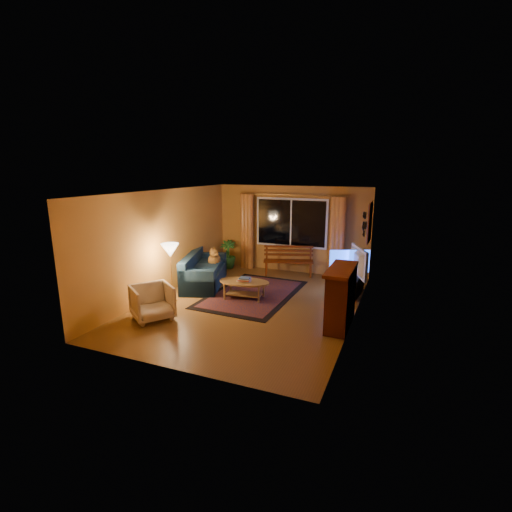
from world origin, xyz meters
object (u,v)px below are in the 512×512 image
at_px(bench, 288,268).
at_px(armchair, 152,301).
at_px(sofa, 204,270).
at_px(floor_lamp, 171,273).
at_px(coffee_table, 244,290).
at_px(tv_console, 352,285).

height_order(bench, armchair, armchair).
height_order(sofa, floor_lamp, floor_lamp).
relative_size(floor_lamp, coffee_table, 1.11).
bearing_deg(armchair, bench, 14.44).
relative_size(armchair, coffee_table, 0.65).
distance_m(floor_lamp, tv_console, 4.31).
distance_m(bench, tv_console, 2.14).
bearing_deg(coffee_table, bench, 80.82).
relative_size(bench, coffee_table, 1.17).
bearing_deg(armchair, coffee_table, 1.34).
xyz_separation_m(bench, armchair, (-1.60, -4.03, 0.18)).
relative_size(armchair, floor_lamp, 0.59).
relative_size(coffee_table, tv_console, 1.07).
bearing_deg(floor_lamp, sofa, 86.25).
height_order(bench, tv_console, tv_console).
distance_m(armchair, tv_console, 4.68).
height_order(armchair, floor_lamp, floor_lamp).
distance_m(sofa, coffee_table, 1.52).
bearing_deg(coffee_table, tv_console, 29.88).
distance_m(armchair, floor_lamp, 1.10).
xyz_separation_m(sofa, floor_lamp, (-0.09, -1.32, 0.25)).
height_order(sofa, armchair, sofa).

